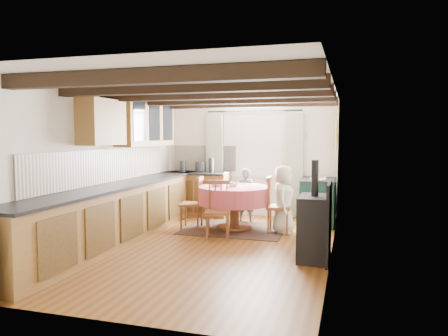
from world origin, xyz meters
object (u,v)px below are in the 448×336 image
(chair_right, at_px, (279,205))
(aga_range, at_px, (318,201))
(child_far, at_px, (245,195))
(child_right, at_px, (283,199))
(cast_iron_stove, at_px, (314,210))
(chair_near, at_px, (218,210))
(cup, at_px, (231,184))
(dining_table, at_px, (234,208))
(chair_left, at_px, (191,202))

(chair_right, xyz_separation_m, aga_range, (0.61, 0.94, -0.05))
(child_far, bearing_deg, child_right, 124.97)
(aga_range, bearing_deg, chair_right, -122.67)
(child_right, bearing_deg, cast_iron_stove, -158.68)
(chair_right, xyz_separation_m, child_right, (0.07, 0.04, 0.10))
(chair_near, height_order, cast_iron_stove, cast_iron_stove)
(child_right, height_order, cup, child_right)
(cast_iron_stove, bearing_deg, chair_near, 154.30)
(dining_table, xyz_separation_m, chair_near, (-0.09, -0.73, 0.09))
(aga_range, relative_size, cast_iron_stove, 0.71)
(chair_right, distance_m, aga_range, 1.12)
(dining_table, bearing_deg, aga_range, 31.89)
(chair_near, relative_size, child_right, 0.81)
(dining_table, distance_m, chair_left, 0.81)
(cup, bearing_deg, dining_table, 55.92)
(cast_iron_stove, bearing_deg, child_right, 113.41)
(cast_iron_stove, relative_size, child_far, 1.30)
(cast_iron_stove, bearing_deg, chair_left, 148.44)
(chair_right, height_order, child_right, child_right)
(cup, bearing_deg, cast_iron_stove, -42.62)
(chair_left, distance_m, chair_right, 1.61)
(aga_range, distance_m, cup, 1.78)
(dining_table, bearing_deg, chair_left, -174.22)
(aga_range, xyz_separation_m, child_right, (-0.53, -0.90, 0.14))
(cast_iron_stove, height_order, child_right, cast_iron_stove)
(chair_right, height_order, aga_range, chair_right)
(chair_left, height_order, cast_iron_stove, cast_iron_stove)
(chair_near, distance_m, chair_right, 1.12)
(cast_iron_stove, bearing_deg, aga_range, 92.63)
(dining_table, relative_size, chair_right, 1.31)
(aga_range, distance_m, child_far, 1.41)
(chair_near, distance_m, cast_iron_stove, 1.81)
(chair_near, bearing_deg, cup, 72.81)
(chair_right, distance_m, cup, 0.92)
(chair_right, distance_m, cast_iron_stove, 1.63)
(chair_near, relative_size, child_far, 0.91)
(chair_near, bearing_deg, child_right, 23.11)
(aga_range, bearing_deg, cast_iron_stove, -87.37)
(aga_range, height_order, cast_iron_stove, cast_iron_stove)
(dining_table, height_order, cast_iron_stove, cast_iron_stove)
(dining_table, distance_m, aga_range, 1.67)
(chair_right, xyz_separation_m, cup, (-0.86, -0.00, 0.34))
(chair_left, xyz_separation_m, cast_iron_stove, (2.33, -1.43, 0.21))
(chair_near, height_order, cup, chair_near)
(chair_right, height_order, child_far, child_far)
(chair_near, distance_m, child_far, 1.51)
(chair_left, bearing_deg, child_far, 129.31)
(aga_range, bearing_deg, child_far, -175.50)
(cast_iron_stove, distance_m, cup, 2.14)
(chair_left, distance_m, aga_range, 2.42)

